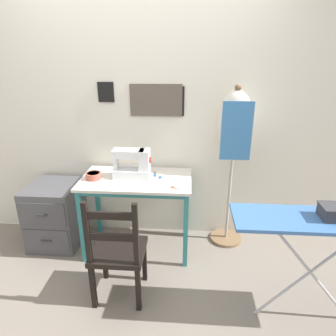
{
  "coord_description": "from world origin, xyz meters",
  "views": [
    {
      "loc": [
        0.47,
        -2.2,
        1.83
      ],
      "look_at": [
        0.29,
        0.26,
        0.87
      ],
      "focal_mm": 32.0,
      "sensor_mm": 36.0,
      "label": 1
    }
  ],
  "objects_px": {
    "dress_form": "(234,134)",
    "fabric_bowl": "(93,176)",
    "thread_spool_mid_table": "(160,177)",
    "wooden_chair": "(118,252)",
    "ironing_board": "(320,224)",
    "thread_spool_near_machine": "(155,175)",
    "scissors": "(175,188)",
    "filing_cabinet": "(56,214)",
    "sewing_machine": "(134,164)"
  },
  "relations": [
    {
      "from": "dress_form",
      "to": "fabric_bowl",
      "type": "bearing_deg",
      "value": -169.72
    },
    {
      "from": "thread_spool_mid_table",
      "to": "fabric_bowl",
      "type": "bearing_deg",
      "value": -175.16
    },
    {
      "from": "wooden_chair",
      "to": "ironing_board",
      "type": "xyz_separation_m",
      "value": [
        1.38,
        -0.11,
        0.37
      ]
    },
    {
      "from": "fabric_bowl",
      "to": "thread_spool_near_machine",
      "type": "bearing_deg",
      "value": 9.52
    },
    {
      "from": "fabric_bowl",
      "to": "thread_spool_near_machine",
      "type": "relative_size",
      "value": 3.78
    },
    {
      "from": "scissors",
      "to": "ironing_board",
      "type": "bearing_deg",
      "value": -30.24
    },
    {
      "from": "thread_spool_near_machine",
      "to": "ironing_board",
      "type": "bearing_deg",
      "value": -34.64
    },
    {
      "from": "fabric_bowl",
      "to": "ironing_board",
      "type": "height_order",
      "value": "ironing_board"
    },
    {
      "from": "ironing_board",
      "to": "dress_form",
      "type": "bearing_deg",
      "value": 115.56
    },
    {
      "from": "thread_spool_near_machine",
      "to": "filing_cabinet",
      "type": "bearing_deg",
      "value": -179.2
    },
    {
      "from": "fabric_bowl",
      "to": "wooden_chair",
      "type": "distance_m",
      "value": 0.78
    },
    {
      "from": "thread_spool_mid_table",
      "to": "ironing_board",
      "type": "relative_size",
      "value": 0.03
    },
    {
      "from": "thread_spool_near_machine",
      "to": "dress_form",
      "type": "bearing_deg",
      "value": 10.86
    },
    {
      "from": "dress_form",
      "to": "wooden_chair",
      "type": "bearing_deg",
      "value": -137.92
    },
    {
      "from": "fabric_bowl",
      "to": "thread_spool_mid_table",
      "type": "relative_size",
      "value": 3.91
    },
    {
      "from": "sewing_machine",
      "to": "scissors",
      "type": "distance_m",
      "value": 0.46
    },
    {
      "from": "sewing_machine",
      "to": "thread_spool_near_machine",
      "type": "bearing_deg",
      "value": 6.55
    },
    {
      "from": "filing_cabinet",
      "to": "scissors",
      "type": "bearing_deg",
      "value": -10.76
    },
    {
      "from": "sewing_machine",
      "to": "ironing_board",
      "type": "distance_m",
      "value": 1.57
    },
    {
      "from": "dress_form",
      "to": "ironing_board",
      "type": "bearing_deg",
      "value": -64.44
    },
    {
      "from": "thread_spool_mid_table",
      "to": "wooden_chair",
      "type": "relative_size",
      "value": 0.04
    },
    {
      "from": "wooden_chair",
      "to": "filing_cabinet",
      "type": "bearing_deg",
      "value": 139.11
    },
    {
      "from": "sewing_machine",
      "to": "wooden_chair",
      "type": "bearing_deg",
      "value": -91.71
    },
    {
      "from": "thread_spool_mid_table",
      "to": "ironing_board",
      "type": "xyz_separation_m",
      "value": [
        1.11,
        -0.77,
        0.02
      ]
    },
    {
      "from": "filing_cabinet",
      "to": "ironing_board",
      "type": "bearing_deg",
      "value": -20.08
    },
    {
      "from": "thread_spool_near_machine",
      "to": "dress_form",
      "type": "xyz_separation_m",
      "value": [
        0.72,
        0.14,
        0.36
      ]
    },
    {
      "from": "fabric_bowl",
      "to": "thread_spool_mid_table",
      "type": "height_order",
      "value": "fabric_bowl"
    },
    {
      "from": "thread_spool_near_machine",
      "to": "wooden_chair",
      "type": "xyz_separation_m",
      "value": [
        -0.21,
        -0.7,
        -0.35
      ]
    },
    {
      "from": "scissors",
      "to": "wooden_chair",
      "type": "bearing_deg",
      "value": -131.83
    },
    {
      "from": "thread_spool_near_machine",
      "to": "filing_cabinet",
      "type": "distance_m",
      "value": 1.1
    },
    {
      "from": "thread_spool_near_machine",
      "to": "thread_spool_mid_table",
      "type": "xyz_separation_m",
      "value": [
        0.06,
        -0.04,
        -0.0
      ]
    },
    {
      "from": "scissors",
      "to": "filing_cabinet",
      "type": "relative_size",
      "value": 0.19
    },
    {
      "from": "wooden_chair",
      "to": "filing_cabinet",
      "type": "xyz_separation_m",
      "value": [
        -0.79,
        0.68,
        -0.1
      ]
    },
    {
      "from": "scissors",
      "to": "thread_spool_mid_table",
      "type": "height_order",
      "value": "thread_spool_mid_table"
    },
    {
      "from": "scissors",
      "to": "thread_spool_mid_table",
      "type": "relative_size",
      "value": 3.39
    },
    {
      "from": "thread_spool_near_machine",
      "to": "wooden_chair",
      "type": "distance_m",
      "value": 0.81
    },
    {
      "from": "scissors",
      "to": "thread_spool_mid_table",
      "type": "bearing_deg",
      "value": 125.39
    },
    {
      "from": "thread_spool_mid_table",
      "to": "scissors",
      "type": "bearing_deg",
      "value": -54.61
    },
    {
      "from": "dress_form",
      "to": "ironing_board",
      "type": "xyz_separation_m",
      "value": [
        0.45,
        -0.94,
        -0.34
      ]
    },
    {
      "from": "filing_cabinet",
      "to": "dress_form",
      "type": "height_order",
      "value": "dress_form"
    },
    {
      "from": "scissors",
      "to": "wooden_chair",
      "type": "distance_m",
      "value": 0.7
    },
    {
      "from": "sewing_machine",
      "to": "thread_spool_mid_table",
      "type": "relative_size",
      "value": 9.79
    },
    {
      "from": "wooden_chair",
      "to": "dress_form",
      "type": "bearing_deg",
      "value": 42.08
    },
    {
      "from": "fabric_bowl",
      "to": "scissors",
      "type": "height_order",
      "value": "fabric_bowl"
    },
    {
      "from": "ironing_board",
      "to": "fabric_bowl",
      "type": "bearing_deg",
      "value": 157.42
    },
    {
      "from": "fabric_bowl",
      "to": "thread_spool_near_machine",
      "type": "xyz_separation_m",
      "value": [
        0.55,
        0.09,
        -0.01
      ]
    },
    {
      "from": "fabric_bowl",
      "to": "wooden_chair",
      "type": "xyz_separation_m",
      "value": [
        0.34,
        -0.61,
        -0.36
      ]
    },
    {
      "from": "thread_spool_mid_table",
      "to": "filing_cabinet",
      "type": "relative_size",
      "value": 0.06
    },
    {
      "from": "sewing_machine",
      "to": "ironing_board",
      "type": "relative_size",
      "value": 0.3
    },
    {
      "from": "wooden_chair",
      "to": "ironing_board",
      "type": "bearing_deg",
      "value": -4.48
    }
  ]
}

